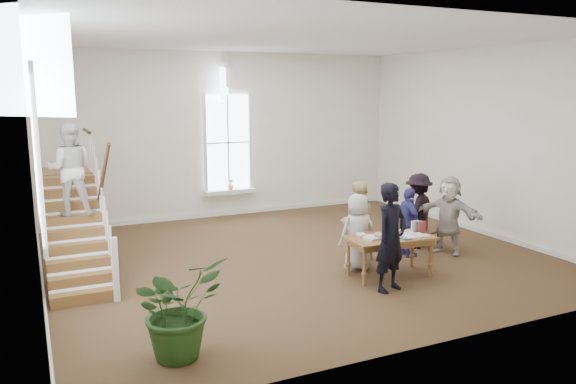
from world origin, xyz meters
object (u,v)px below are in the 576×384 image
person_yellow (357,221)px  woman_cluster_c (448,215)px  police_officer (391,237)px  woman_cluster_a (408,222)px  library_table (390,241)px  elderly_woman (357,232)px  woman_cluster_b (418,211)px  side_chair (426,227)px  floor_plant (178,308)px

person_yellow → woman_cluster_c: bearing=157.9°
woman_cluster_c → police_officer: bearing=-88.3°
woman_cluster_a → woman_cluster_c: (0.90, -0.20, 0.11)m
library_table → person_yellow: size_ratio=1.01×
library_table → person_yellow: person_yellow is taller
elderly_woman → woman_cluster_a: bearing=-165.0°
library_table → elderly_woman: (-0.35, 0.60, 0.07)m
elderly_woman → woman_cluster_b: (2.05, 0.76, 0.08)m
side_chair → elderly_woman: bearing=-178.1°
side_chair → woman_cluster_c: bearing=-85.9°
floor_plant → side_chair: (6.27, 2.77, -0.20)m
library_table → person_yellow: bearing=95.8°
woman_cluster_b → woman_cluster_c: bearing=87.5°
woman_cluster_c → floor_plant: 6.83m
police_officer → woman_cluster_c: police_officer is taller
woman_cluster_b → floor_plant: woman_cluster_b is taller
police_officer → elderly_woman: police_officer is taller
woman_cluster_a → woman_cluster_b: (0.60, 0.45, 0.10)m
library_table → side_chair: side_chair is taller
woman_cluster_b → side_chair: bearing=107.1°
elderly_woman → side_chair: size_ratio=1.75×
person_yellow → woman_cluster_a: (1.15, -0.19, -0.10)m
person_yellow → floor_plant: bearing=19.5°
elderly_woman → side_chair: (2.18, 0.64, -0.28)m
elderly_woman → side_chair: elderly_woman is taller
police_officer → woman_cluster_a: bearing=26.8°
woman_cluster_c → side_chair: (-0.17, 0.52, -0.37)m
police_officer → side_chair: size_ratio=2.22×
elderly_woman → person_yellow: bearing=-118.2°
person_yellow → floor_plant: (-4.39, -2.63, -0.16)m
police_officer → side_chair: 3.00m
police_officer → floor_plant: bearing=174.1°
woman_cluster_c → side_chair: 0.66m
library_table → woman_cluster_c: woman_cluster_c is taller
side_chair → woman_cluster_b: bearing=120.0°
woman_cluster_b → woman_cluster_c: (0.30, -0.65, 0.01)m
library_table → police_officer: (-0.45, -0.65, 0.28)m
woman_cluster_b → woman_cluster_c: size_ratio=0.99×
woman_cluster_b → side_chair: woman_cluster_b is taller
side_chair → police_officer: bearing=-154.7°
police_officer → woman_cluster_c: size_ratio=1.14×
police_officer → side_chair: bearing=21.2°
police_officer → woman_cluster_a: 2.22m
woman_cluster_a → woman_cluster_b: 0.76m
elderly_woman → woman_cluster_a: (1.45, 0.31, -0.02)m
floor_plant → police_officer: bearing=12.5°
woman_cluster_b → woman_cluster_c: 0.72m
person_yellow → woman_cluster_c: size_ratio=0.99×
elderly_woman → woman_cluster_b: bearing=-156.8°
library_table → person_yellow: (-0.05, 1.10, 0.15)m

